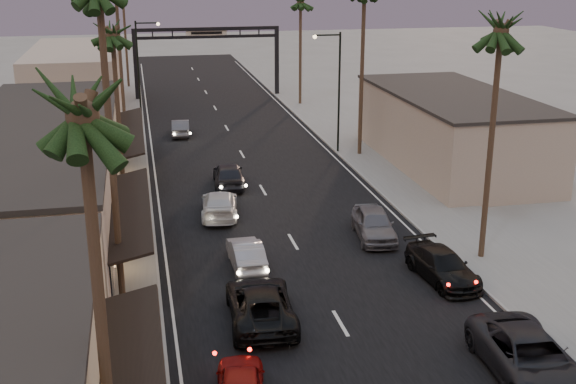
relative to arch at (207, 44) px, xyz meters
name	(u,v)px	position (x,y,z in m)	size (l,w,h in m)	color
ground	(255,177)	(0.00, -30.00, -5.53)	(200.00, 200.00, 0.00)	slate
road	(244,158)	(0.00, -25.00, -5.53)	(14.00, 120.00, 0.02)	black
sidewalk_left	(114,141)	(-9.50, -18.00, -5.47)	(5.00, 92.00, 0.12)	slate
sidewalk_right	(341,130)	(9.50, -18.00, -5.47)	(5.00, 92.00, 0.12)	slate
storefront_mid	(19,224)	(-13.00, -44.00, -2.78)	(8.00, 14.00, 5.50)	gray
storefront_far	(54,144)	(-13.00, -28.00, -3.03)	(8.00, 16.00, 5.00)	tan
storefront_dist	(76,80)	(-13.00, -5.00, -2.53)	(8.00, 20.00, 6.00)	gray
building_right	(451,131)	(14.00, -30.00, -3.03)	(8.00, 18.00, 5.00)	gray
arch	(207,44)	(0.00, 0.00, 0.00)	(15.20, 0.40, 7.27)	black
streetlight_right	(336,83)	(6.92, -25.00, -0.20)	(2.13, 0.30, 9.00)	black
streetlight_left	(141,64)	(-6.92, -12.00, -0.20)	(2.13, 0.30, 9.00)	black
palm_la	(81,95)	(-8.60, -61.00, 5.91)	(3.20, 3.20, 13.20)	#38281C
palm_lc	(112,26)	(-8.60, -34.00, 4.94)	(3.20, 3.20, 12.20)	#38281C
palm_ra	(502,20)	(8.60, -46.00, 5.91)	(3.20, 3.20, 13.20)	#38281C
oncoming_pickup	(260,304)	(-3.13, -50.11, -4.76)	(2.55, 5.53, 1.54)	black
oncoming_silver	(246,254)	(-2.86, -44.61, -4.86)	(1.42, 4.08, 1.35)	gray
oncoming_white	(219,204)	(-3.26, -37.22, -4.82)	(2.00, 4.91, 1.43)	#BEBEBE
oncoming_dgrey	(228,174)	(-2.02, -31.72, -4.74)	(1.88, 4.67, 1.59)	black
oncoming_grey_far	(181,128)	(-4.09, -16.93, -4.87)	(1.41, 4.05, 1.33)	#4C4C51
curbside_near	(530,358)	(5.34, -56.22, -4.71)	(2.73, 5.92, 1.65)	black
curbside_black	(442,266)	(5.68, -47.96, -4.83)	(1.96, 4.81, 1.40)	black
curbside_grey	(374,224)	(4.29, -42.30, -4.74)	(1.88, 4.66, 1.59)	#58575D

